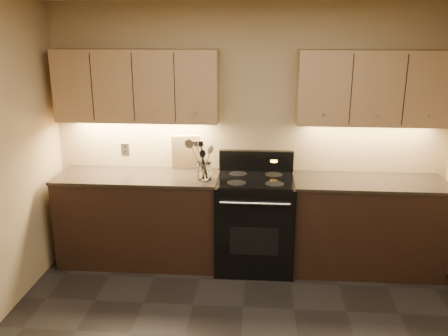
% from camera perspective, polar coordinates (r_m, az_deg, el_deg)
% --- Properties ---
extents(wall_back, '(4.00, 0.04, 2.60)m').
position_cam_1_polar(wall_back, '(4.86, 3.02, 4.06)').
color(wall_back, tan).
rests_on(wall_back, ground).
extents(counter_left, '(1.62, 0.62, 0.93)m').
position_cam_1_polar(counter_left, '(4.97, -10.07, -5.96)').
color(counter_left, black).
rests_on(counter_left, ground).
extents(counter_right, '(1.46, 0.62, 0.93)m').
position_cam_1_polar(counter_right, '(4.94, 16.69, -6.60)').
color(counter_right, black).
rests_on(counter_right, ground).
extents(stove, '(0.76, 0.68, 1.14)m').
position_cam_1_polar(stove, '(4.80, 3.73, -6.40)').
color(stove, black).
rests_on(stove, ground).
extents(upper_cab_left, '(1.60, 0.30, 0.70)m').
position_cam_1_polar(upper_cab_left, '(4.78, -10.43, 9.70)').
color(upper_cab_left, '#A67D53').
rests_on(upper_cab_left, wall_back).
extents(upper_cab_right, '(1.44, 0.30, 0.70)m').
position_cam_1_polar(upper_cab_right, '(4.74, 17.65, 9.15)').
color(upper_cab_right, '#A67D53').
rests_on(upper_cab_right, wall_back).
extents(outlet_plate, '(0.08, 0.01, 0.12)m').
position_cam_1_polar(outlet_plate, '(5.09, -11.81, 2.24)').
color(outlet_plate, '#B2B5BA').
rests_on(outlet_plate, wall_back).
extents(utensil_crock, '(0.18, 0.18, 0.17)m').
position_cam_1_polar(utensil_crock, '(4.61, -2.39, -0.36)').
color(utensil_crock, white).
rests_on(utensil_crock, counter_left).
extents(cutting_board, '(0.31, 0.14, 0.37)m').
position_cam_1_polar(cutting_board, '(4.91, -4.57, 1.92)').
color(cutting_board, tan).
rests_on(cutting_board, counter_left).
extents(wooden_spoon, '(0.16, 0.08, 0.32)m').
position_cam_1_polar(wooden_spoon, '(4.57, -2.68, 0.78)').
color(wooden_spoon, tan).
rests_on(wooden_spoon, utensil_crock).
extents(black_spoon, '(0.07, 0.16, 0.30)m').
position_cam_1_polar(black_spoon, '(4.61, -2.49, 0.76)').
color(black_spoon, black).
rests_on(black_spoon, utensil_crock).
extents(black_turner, '(0.15, 0.10, 0.38)m').
position_cam_1_polar(black_turner, '(4.56, -2.18, 1.09)').
color(black_turner, black).
rests_on(black_turner, utensil_crock).
extents(steel_spatula, '(0.22, 0.13, 0.41)m').
position_cam_1_polar(steel_spatula, '(4.58, -1.98, 1.28)').
color(steel_spatula, silver).
rests_on(steel_spatula, utensil_crock).
extents(steel_skimmer, '(0.28, 0.13, 0.39)m').
position_cam_1_polar(steel_skimmer, '(4.56, -2.02, 1.23)').
color(steel_skimmer, silver).
rests_on(steel_skimmer, utensil_crock).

